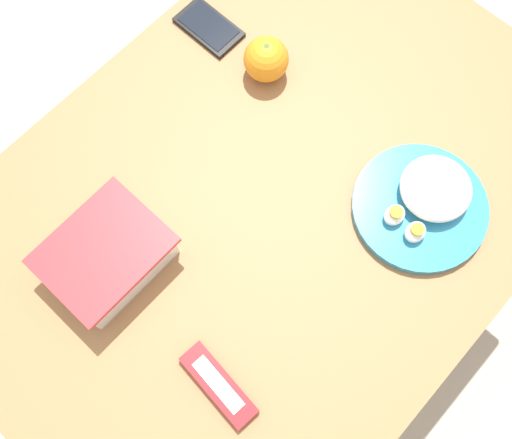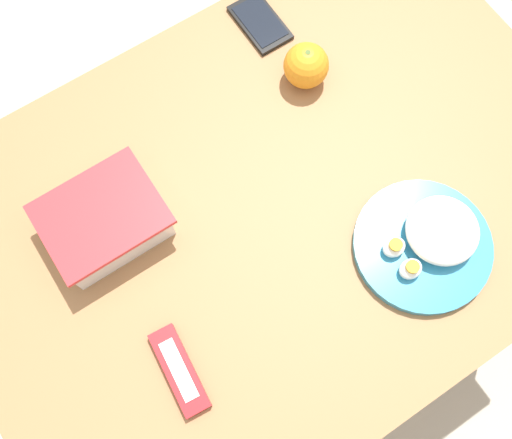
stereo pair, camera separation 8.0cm
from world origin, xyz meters
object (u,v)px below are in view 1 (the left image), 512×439
Objects in this scene: rice_plate at (425,201)px; candy_bar at (219,385)px; orange_fruit at (266,59)px; food_container at (108,257)px; cell_phone at (209,27)px.

candy_bar is (-0.47, 0.05, -0.01)m from rice_plate.
orange_fruit is 0.35× the size of rice_plate.
orange_fruit is 0.59m from candy_bar.
food_container is 2.35× the size of orange_fruit.
candy_bar is (-0.02, -0.28, -0.03)m from food_container.
orange_fruit reaches higher than food_container.
candy_bar is at bearing -94.74° from food_container.
food_container is 0.56m from rice_plate.
food_container is 1.53× the size of cell_phone.
orange_fruit is at bearing 88.15° from rice_plate.
orange_fruit is at bearing 35.10° from candy_bar.
rice_plate is 0.54m from cell_phone.
orange_fruit is 0.39m from rice_plate.
food_container is 0.83× the size of rice_plate.
rice_plate reaches higher than cell_phone.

